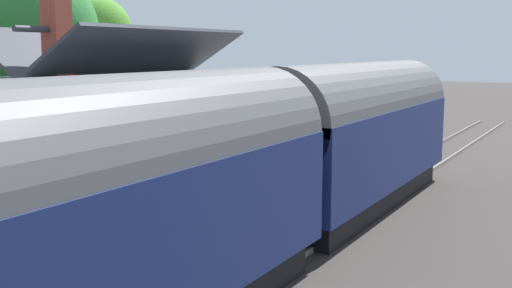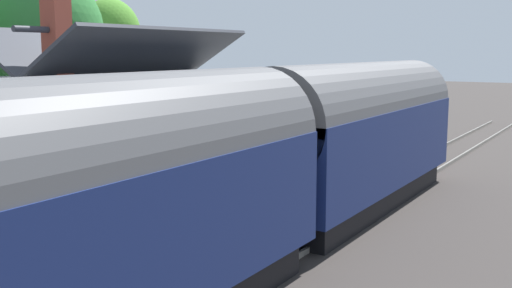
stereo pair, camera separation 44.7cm
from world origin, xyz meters
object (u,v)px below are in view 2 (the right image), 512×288
(station_building, at_px, (120,122))
(tree_mid_background, at_px, (110,34))
(planter_by_door, at_px, (105,206))
(tree_far_left, at_px, (45,31))
(train, at_px, (278,157))
(bench_by_lamp, at_px, (317,130))
(bench_mid_platform, at_px, (274,140))
(station_sign_board, at_px, (37,183))
(tree_behind_building, at_px, (23,48))
(bench_near_building, at_px, (358,120))
(planter_bench_left, at_px, (305,137))

(station_building, bearing_deg, tree_mid_background, 45.25)
(planter_by_door, xyz_separation_m, tree_mid_background, (15.11, 14.56, 4.30))
(tree_far_left, bearing_deg, station_building, -112.14)
(train, relative_size, bench_by_lamp, 14.39)
(station_building, distance_m, planter_by_door, 4.97)
(bench_mid_platform, xyz_separation_m, station_sign_board, (-11.61, -1.36, 0.71))
(tree_behind_building, bearing_deg, bench_near_building, -50.58)
(bench_near_building, relative_size, tree_mid_background, 0.19)
(planter_bench_left, relative_size, station_sign_board, 0.52)
(train, relative_size, station_sign_board, 12.86)
(bench_near_building, xyz_separation_m, planter_by_door, (-17.57, -1.18, -0.17))
(bench_mid_platform, xyz_separation_m, planter_by_door, (-9.80, -1.30, -0.17))
(station_building, bearing_deg, station_sign_board, -150.55)
(train, relative_size, tree_mid_background, 2.71)
(station_building, relative_size, planter_bench_left, 8.59)
(train, xyz_separation_m, planter_by_door, (-2.73, 2.86, -0.96))
(planter_by_door, relative_size, tree_far_left, 0.10)
(tree_mid_background, bearing_deg, planter_bench_left, -105.05)
(bench_by_lamp, bearing_deg, station_building, 168.65)
(planter_by_door, distance_m, tree_far_left, 11.60)
(planter_bench_left, bearing_deg, tree_behind_building, 105.73)
(planter_bench_left, bearing_deg, bench_mid_platform, 163.82)
(station_building, height_order, bench_near_building, station_building)
(tree_far_left, bearing_deg, tree_behind_building, 62.67)
(station_building, height_order, planter_by_door, station_building)
(station_building, relative_size, tree_far_left, 0.92)
(bench_near_building, bearing_deg, planter_bench_left, -176.80)
(tree_mid_background, bearing_deg, station_building, -134.75)
(planter_bench_left, bearing_deg, bench_near_building, 3.20)
(station_building, distance_m, bench_mid_platform, 6.45)
(station_building, distance_m, tree_behind_building, 10.86)
(train, relative_size, planter_by_door, 27.41)
(station_sign_board, bearing_deg, train, -31.66)
(bench_by_lamp, distance_m, station_sign_board, 15.00)
(bench_mid_platform, distance_m, bench_near_building, 7.77)
(bench_mid_platform, distance_m, planter_bench_left, 1.68)
(bench_mid_platform, height_order, planter_bench_left, bench_mid_platform)
(station_building, distance_m, bench_by_lamp, 9.68)
(bench_by_lamp, bearing_deg, bench_mid_platform, 177.50)
(planter_by_door, bearing_deg, bench_near_building, 3.83)
(bench_near_building, height_order, tree_behind_building, tree_behind_building)
(train, relative_size, bench_mid_platform, 14.34)
(train, bearing_deg, bench_mid_platform, 30.49)
(bench_by_lamp, height_order, tree_behind_building, tree_behind_building)
(bench_mid_platform, height_order, tree_behind_building, tree_behind_building)
(planter_bench_left, xyz_separation_m, planter_by_door, (-11.42, -0.83, -0.13))
(station_building, xyz_separation_m, planter_bench_left, (7.72, -2.22, -1.19))
(tree_far_left, bearing_deg, station_sign_board, -131.24)
(train, xyz_separation_m, station_building, (0.97, 5.91, 0.36))
(bench_mid_platform, relative_size, tree_mid_background, 0.19)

